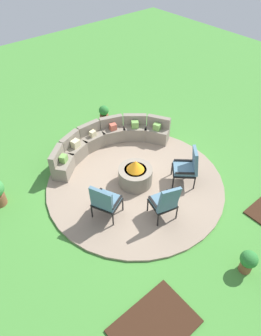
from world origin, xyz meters
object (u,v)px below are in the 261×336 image
object	(u,v)px
fire_pit	(135,174)
potted_plant_0	(104,114)
lounge_chair_back_left	(188,166)
lounge_chair_front_left	(105,201)
lounge_chair_front_right	(165,202)
potted_plant_1	(248,261)
curved_stone_bench	(107,140)

from	to	relation	value
fire_pit	potted_plant_0	world-z (taller)	fire_pit
fire_pit	lounge_chair_back_left	bearing A→B (deg)	-38.68
lounge_chair_front_left	lounge_chair_front_right	size ratio (longest dim) A/B	0.97
fire_pit	potted_plant_1	bearing A→B (deg)	-88.35
lounge_chair_front_left	fire_pit	bearing A→B (deg)	83.23
lounge_chair_back_left	potted_plant_0	bearing A→B (deg)	40.92
curved_stone_bench	lounge_chair_front_right	size ratio (longest dim) A/B	3.46
fire_pit	lounge_chair_front_right	size ratio (longest dim) A/B	0.82
fire_pit	curved_stone_bench	world-z (taller)	curved_stone_bench
curved_stone_bench	lounge_chair_back_left	size ratio (longest dim) A/B	3.45
lounge_chair_front_right	lounge_chair_back_left	distance (m)	1.41
lounge_chair_back_left	potted_plant_0	world-z (taller)	lounge_chair_back_left
fire_pit	lounge_chair_back_left	distance (m)	1.40
fire_pit	lounge_chair_front_right	bearing A→B (deg)	-100.80
lounge_chair_front_right	lounge_chair_front_left	bearing A→B (deg)	152.67
potted_plant_0	lounge_chair_front_left	bearing A→B (deg)	-126.03
lounge_chair_front_left	potted_plant_0	bearing A→B (deg)	119.43
lounge_chair_front_left	potted_plant_0	world-z (taller)	lounge_chair_front_left
lounge_chair_front_left	lounge_chair_front_right	xyz separation A→B (m)	(1.04, -0.93, 0.00)
curved_stone_bench	lounge_chair_front_left	bearing A→B (deg)	-127.66
lounge_chair_back_left	lounge_chair_front_right	bearing A→B (deg)	152.40
lounge_chair_front_left	lounge_chair_front_right	world-z (taller)	lounge_chair_front_right
curved_stone_bench	potted_plant_0	distance (m)	1.55
fire_pit	lounge_chair_front_left	world-z (taller)	lounge_chair_front_left
potted_plant_0	potted_plant_1	distance (m)	6.49
lounge_chair_front_left	lounge_chair_back_left	bearing A→B (deg)	54.93
curved_stone_bench	potted_plant_0	xyz separation A→B (m)	(0.85, 1.30, -0.04)
fire_pit	lounge_chair_back_left	world-z (taller)	lounge_chair_back_left
curved_stone_bench	potted_plant_1	bearing A→B (deg)	-92.41
curved_stone_bench	potted_plant_0	bearing A→B (deg)	56.74
potted_plant_0	curved_stone_bench	bearing A→B (deg)	-123.26
curved_stone_bench	potted_plant_0	size ratio (longest dim) A/B	6.10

